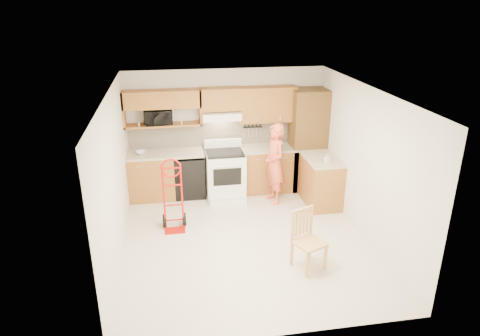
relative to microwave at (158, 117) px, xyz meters
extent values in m
cube|color=beige|center=(1.35, -2.08, -1.65)|extent=(4.00, 4.50, 0.02)
cube|color=white|center=(1.35, -2.08, 0.87)|extent=(4.00, 4.50, 0.02)
cube|color=silver|center=(1.35, 0.17, -0.39)|extent=(4.00, 0.02, 2.50)
cube|color=silver|center=(1.35, -4.34, -0.39)|extent=(4.00, 0.02, 2.50)
cube|color=silver|center=(-0.66, -2.08, -0.39)|extent=(0.02, 4.50, 2.50)
cube|color=silver|center=(3.36, -2.08, -0.39)|extent=(0.02, 4.50, 2.50)
cube|color=beige|center=(1.35, 0.15, -0.44)|extent=(3.92, 0.03, 0.55)
cube|color=brown|center=(-0.20, -0.14, -1.19)|extent=(0.90, 0.60, 0.90)
cube|color=black|center=(0.55, -0.14, -1.21)|extent=(0.60, 0.60, 0.85)
cube|color=brown|center=(2.18, -0.14, -1.19)|extent=(1.14, 0.60, 0.90)
cube|color=#BCAD8C|center=(0.10, -0.13, -0.72)|extent=(1.50, 0.63, 0.04)
cube|color=#BCAD8C|center=(2.18, -0.13, -0.72)|extent=(1.14, 0.63, 0.04)
cube|color=brown|center=(3.05, -0.94, -1.19)|extent=(0.60, 1.00, 0.90)
cube|color=#BCAD8C|center=(3.05, -0.94, -0.72)|extent=(0.63, 1.00, 0.04)
cube|color=#533814|center=(3.00, -0.14, -0.59)|extent=(0.70, 0.60, 2.10)
cube|color=brown|center=(0.10, 0.00, 0.34)|extent=(1.50, 0.33, 0.34)
cube|color=brown|center=(0.10, 0.00, -0.17)|extent=(1.50, 0.33, 0.04)
cube|color=brown|center=(1.23, 0.00, 0.30)|extent=(0.76, 0.33, 0.44)
cube|color=brown|center=(2.18, 0.00, 0.16)|extent=(1.14, 0.33, 0.70)
cube|color=white|center=(1.23, -0.06, -0.01)|extent=(0.76, 0.46, 0.14)
imported|color=black|center=(0.00, 0.00, 0.00)|extent=(0.56, 0.41, 0.29)
imported|color=#E95E39|center=(2.17, -0.74, -0.84)|extent=(0.47, 0.64, 1.60)
imported|color=white|center=(3.05, -1.19, -0.61)|extent=(0.10, 0.10, 0.17)
imported|color=white|center=(-0.35, -0.14, -0.67)|extent=(0.27, 0.27, 0.05)
camera|label=1|loc=(0.22, -8.31, 2.16)|focal=32.49mm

